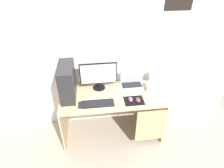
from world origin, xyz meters
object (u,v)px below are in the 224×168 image
object	(u,v)px
speaker	(151,77)
mouse_right	(138,100)
monitor	(99,75)
cell_phone	(81,105)
mouse_left	(131,99)
keyboard	(98,104)
laptop	(131,83)
projector	(153,86)
pc_tower	(67,82)

from	to	relation	value
speaker	mouse_right	world-z (taller)	speaker
monitor	speaker	xyz separation A→B (m)	(0.78, 0.05, -0.12)
cell_phone	mouse_left	bearing A→B (deg)	1.21
keyboard	mouse_left	distance (m)	0.43
speaker	keyboard	distance (m)	0.91
laptop	projector	world-z (taller)	laptop
laptop	speaker	size ratio (longest dim) A/B	1.71
speaker	monitor	bearing A→B (deg)	-176.41
monitor	cell_phone	xyz separation A→B (m)	(-0.26, -0.34, -0.21)
pc_tower	mouse_left	bearing A→B (deg)	-14.91
mouse_right	cell_phone	distance (m)	0.74
pc_tower	monitor	size ratio (longest dim) A/B	0.89
cell_phone	monitor	bearing A→B (deg)	53.03
monitor	speaker	bearing A→B (deg)	3.59
mouse_left	projector	bearing A→B (deg)	30.93
keyboard	mouse_left	bearing A→B (deg)	2.64
keyboard	mouse_right	xyz separation A→B (m)	(0.53, -0.01, 0.01)
speaker	cell_phone	distance (m)	1.11
monitor	mouse_right	xyz separation A→B (m)	(0.49, -0.35, -0.20)
laptop	cell_phone	xyz separation A→B (m)	(-0.74, -0.37, -0.04)
projector	monitor	bearing A→B (deg)	171.61
projector	mouse_left	xyz separation A→B (m)	(-0.36, -0.22, -0.02)
pc_tower	laptop	size ratio (longest dim) A/B	1.41
pc_tower	mouse_right	bearing A→B (deg)	-14.89
speaker	laptop	bearing A→B (deg)	-175.15
keyboard	speaker	bearing A→B (deg)	25.95
speaker	mouse_right	bearing A→B (deg)	-125.63
projector	mouse_right	bearing A→B (deg)	-137.89
cell_phone	speaker	bearing A→B (deg)	20.76
monitor	projector	world-z (taller)	monitor
laptop	keyboard	world-z (taller)	laptop
projector	cell_phone	bearing A→B (deg)	-167.12
keyboard	cell_phone	size ratio (longest dim) A/B	3.23
monitor	mouse_left	world-z (taller)	monitor
pc_tower	speaker	distance (m)	1.21
mouse_left	monitor	bearing A→B (deg)	139.91
projector	laptop	bearing A→B (deg)	154.19
laptop	mouse_left	bearing A→B (deg)	-103.61
monitor	speaker	world-z (taller)	monitor
laptop	mouse_left	xyz separation A→B (m)	(-0.09, -0.35, -0.02)
monitor	mouse_right	world-z (taller)	monitor
pc_tower	keyboard	size ratio (longest dim) A/B	1.09
keyboard	mouse_right	size ratio (longest dim) A/B	4.38
laptop	cell_phone	size ratio (longest dim) A/B	2.49
monitor	keyboard	world-z (taller)	monitor
speaker	projector	distance (m)	0.17
laptop	mouse_left	world-z (taller)	laptop
monitor	cell_phone	distance (m)	0.48
speaker	keyboard	bearing A→B (deg)	-154.05
speaker	keyboard	xyz separation A→B (m)	(-0.82, -0.40, -0.08)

